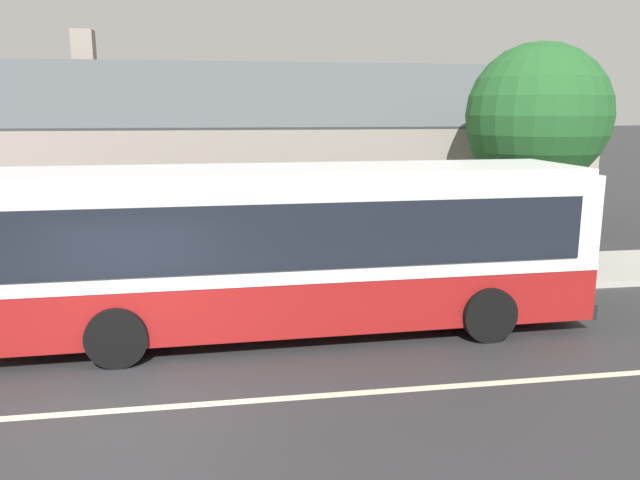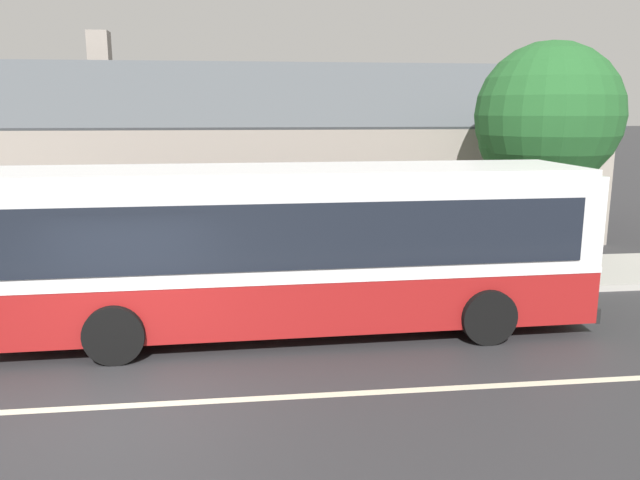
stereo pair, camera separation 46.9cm
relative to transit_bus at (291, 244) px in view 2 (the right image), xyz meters
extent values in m
plane|color=#2D2D30|center=(-2.71, -2.90, -1.66)|extent=(300.00, 300.00, 0.00)
cube|color=#ADAAA3|center=(-2.71, 3.10, -1.58)|extent=(60.00, 3.00, 0.15)
cube|color=beige|center=(-2.71, -2.90, -1.65)|extent=(60.00, 0.16, 0.01)
cube|color=gray|center=(-0.03, 10.84, 0.12)|extent=(20.59, 8.96, 3.56)
cube|color=#4C5156|center=(-0.03, 8.60, 2.95)|extent=(21.19, 4.55, 2.24)
cube|color=#4C5156|center=(-0.03, 13.09, 2.95)|extent=(21.19, 4.55, 2.24)
cube|color=gray|center=(-5.69, 11.74, 4.50)|extent=(0.70, 0.70, 1.20)
cube|color=black|center=(-7.23, 6.33, 0.30)|extent=(1.10, 0.06, 1.30)
cube|color=black|center=(-0.03, 6.33, 0.30)|extent=(1.10, 0.06, 1.30)
cube|color=black|center=(7.18, 6.33, 0.30)|extent=(1.10, 0.06, 1.30)
cube|color=#4C3323|center=(3.06, 6.33, -0.61)|extent=(1.00, 0.06, 2.10)
cube|color=maroon|center=(-0.02, 0.00, -0.90)|extent=(11.04, 2.72, 0.96)
cube|color=white|center=(-0.02, 0.00, -0.37)|extent=(11.06, 2.74, 0.10)
cube|color=silver|center=(-0.02, 0.00, 0.49)|extent=(11.04, 2.72, 1.62)
cube|color=silver|center=(-0.02, 0.00, 1.36)|extent=(10.82, 2.59, 0.12)
cube|color=black|center=(-0.04, 1.26, 0.39)|extent=(10.11, 0.23, 1.12)
cube|color=black|center=(0.01, -1.27, 0.39)|extent=(10.11, 0.23, 1.12)
cube|color=black|center=(5.50, 0.11, 0.39)|extent=(0.08, 2.20, 1.12)
cube|color=black|center=(5.50, 0.11, 1.16)|extent=(0.07, 1.75, 0.24)
cube|color=black|center=(5.52, 0.11, -1.26)|extent=(0.13, 2.50, 0.28)
cube|color=#192D99|center=(-1.42, 1.24, -0.90)|extent=(3.08, 0.09, 0.67)
cube|color=black|center=(4.25, 1.35, -0.22)|extent=(0.90, 0.05, 2.33)
cylinder|color=black|center=(3.37, 1.31, -1.16)|extent=(1.01, 0.30, 1.00)
cylinder|color=black|center=(3.42, -1.19, -1.16)|extent=(1.01, 0.30, 1.00)
cylinder|color=black|center=(-3.06, 1.19, -1.16)|extent=(1.01, 0.30, 1.00)
cylinder|color=black|center=(-3.02, -1.31, -1.16)|extent=(1.01, 0.30, 1.00)
cylinder|color=#4C3828|center=(6.89, 4.04, -0.27)|extent=(0.32, 0.32, 2.77)
sphere|color=#235B28|center=(6.89, 4.04, 2.31)|extent=(3.70, 3.70, 3.70)
sphere|color=#235B28|center=(6.21, 4.15, 1.76)|extent=(2.10, 2.10, 2.10)
camera|label=1|loc=(-1.29, -11.25, 2.44)|focal=35.00mm
camera|label=2|loc=(-0.83, -11.32, 2.44)|focal=35.00mm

